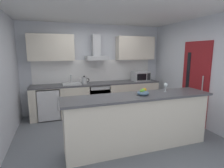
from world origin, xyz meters
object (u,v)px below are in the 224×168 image
Objects in this scene: wine_glass at (166,86)px; fruit_bowl at (143,93)px; range_hood at (96,52)px; sink at (72,84)px; kettle at (84,80)px; oven at (98,98)px; refrigerator at (49,103)px; microwave at (141,76)px.

fruit_bowl is at bearing -168.59° from wine_glass.
range_hood reaches higher than wine_glass.
wine_glass is 0.81× the size of fruit_bowl.
kettle is (0.35, -0.04, 0.08)m from sink.
oven is 1.38m from refrigerator.
wine_glass is 0.57m from fruit_bowl.
refrigerator is 0.80m from sink.
refrigerator is (-1.38, -0.00, -0.03)m from oven.
range_hood is (-0.00, 0.13, 1.33)m from oven.
fruit_bowl is at bearing -63.74° from sink.
microwave is 1.77m from kettle.
range_hood is at bearing 22.19° from kettle.
fruit_bowl is at bearing -71.34° from kettle.
oven is 1.11× the size of range_hood.
range_hood is at bearing 8.96° from sink.
oven is at bearing 113.16° from wine_glass.
fruit_bowl is (0.71, -2.11, 0.06)m from kettle.
oven is 1.49m from microwave.
sink is 2.81× the size of wine_glass.
microwave is 1.00× the size of sink.
oven is at bearing 178.83° from microwave.
refrigerator is 1.14m from kettle.
wine_glass is at bearing -57.59° from kettle.
wine_glass reaches higher than kettle.
fruit_bowl reaches higher than refrigerator.
wine_glass is (1.62, -2.05, 0.21)m from sink.
oven is 2.77× the size of kettle.
sink reaches higher than refrigerator.
sink is at bearing 172.75° from kettle.
refrigerator is 3.86× the size of fruit_bowl.
fruit_bowl is at bearing -116.45° from microwave.
kettle is at bearing -1.82° from refrigerator.
sink is at bearing 116.26° from fruit_bowl.
wine_glass reaches higher than oven.
range_hood is at bearing 173.44° from microwave.
range_hood is (-1.37, 0.16, 0.74)m from microwave.
refrigerator is at bearing -178.74° from sink.
sink is at bearing 1.26° from refrigerator.
sink is 0.69× the size of range_hood.
kettle is 0.40× the size of range_hood.
wine_glass reaches higher than sink.
oven is at bearing -0.84° from sink.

